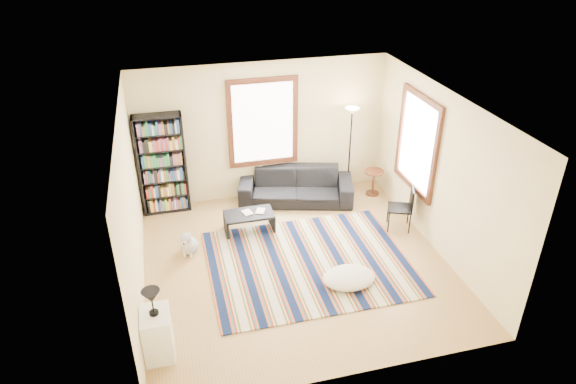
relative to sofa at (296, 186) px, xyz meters
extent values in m
cube|color=#AB854E|center=(-0.56, -2.05, -0.38)|extent=(5.00, 5.00, 0.10)
cube|color=white|center=(-0.56, -2.05, 2.52)|extent=(5.00, 5.00, 0.10)
cube|color=beige|center=(-0.56, 0.50, 1.07)|extent=(5.00, 0.10, 2.80)
cube|color=beige|center=(-0.56, -4.60, 1.07)|extent=(5.00, 0.10, 2.80)
cube|color=beige|center=(-3.11, -2.05, 1.07)|extent=(0.10, 5.00, 2.80)
cube|color=beige|center=(1.99, -2.05, 1.07)|extent=(0.10, 5.00, 2.80)
cube|color=white|center=(-0.56, 0.42, 1.27)|extent=(1.20, 0.06, 1.60)
cube|color=white|center=(1.91, -1.25, 1.27)|extent=(0.06, 1.20, 1.60)
cube|color=#0B1739|center=(-0.36, -2.12, -0.32)|extent=(3.35, 2.68, 0.02)
imported|color=black|center=(0.00, 0.00, 0.00)|extent=(2.44, 1.47, 0.67)
cube|color=black|center=(-2.57, 0.27, 0.67)|extent=(0.90, 0.30, 2.00)
cube|color=black|center=(-1.13, -0.86, -0.15)|extent=(0.96, 0.61, 0.36)
imported|color=beige|center=(-1.23, -0.86, 0.04)|extent=(0.25, 0.21, 0.02)
imported|color=beige|center=(-0.98, -0.81, 0.04)|extent=(0.23, 0.26, 0.02)
ellipsoid|color=silver|center=(0.12, -2.79, -0.23)|extent=(0.93, 0.74, 0.22)
cylinder|color=#4F2213|center=(1.64, -0.14, -0.06)|extent=(0.51, 0.51, 0.54)
cube|color=black|center=(1.59, -1.48, 0.10)|extent=(0.54, 0.53, 0.86)
cube|color=white|center=(-2.86, -3.56, 0.02)|extent=(0.38, 0.50, 0.70)
camera|label=1|loc=(-2.44, -8.85, 4.94)|focal=32.00mm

